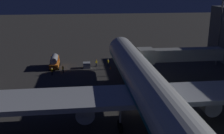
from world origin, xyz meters
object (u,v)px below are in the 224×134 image
ground_crew_by_tug (63,69)px  traffic_cone_nose_starboard (110,68)px  ground_crew_near_nose_gear (96,63)px  ground_crew_by_belt_loader (52,71)px  ground_crew_marshaller_fwd (108,62)px  baggage_container_near_belt (87,65)px  apron_floodlight_mast (220,26)px  fuel_tanker (54,61)px  airliner_at_gate (152,95)px  jet_bridge (173,55)px  traffic_cone_nose_port (128,67)px

ground_crew_by_tug → traffic_cone_nose_starboard: ground_crew_by_tug is taller
ground_crew_near_nose_gear → ground_crew_by_belt_loader: bearing=28.6°
ground_crew_marshaller_fwd → ground_crew_by_tug: size_ratio=0.98×
ground_crew_by_belt_loader → traffic_cone_nose_starboard: 14.24m
baggage_container_near_belt → ground_crew_marshaller_fwd: ground_crew_marshaller_fwd is taller
apron_floodlight_mast → fuel_tanker: bearing=-3.2°
baggage_container_near_belt → ground_crew_near_nose_gear: bearing=-158.1°
apron_floodlight_mast → ground_crew_near_nose_gear: apron_floodlight_mast is taller
traffic_cone_nose_starboard → ground_crew_near_nose_gear: bearing=-36.5°
airliner_at_gate → apron_floodlight_mast: size_ratio=3.59×
airliner_at_gate → ground_crew_marshaller_fwd: bearing=-85.7°
ground_crew_near_nose_gear → ground_crew_marshaller_fwd: (-3.02, -0.50, -0.05)m
apron_floodlight_mast → ground_crew_by_tug: size_ratio=9.96×
baggage_container_near_belt → ground_crew_by_tug: bearing=29.4°
ground_crew_marshaller_fwd → airliner_at_gate: bearing=94.3°
airliner_at_gate → ground_crew_near_nose_gear: bearing=-80.4°
jet_bridge → traffic_cone_nose_starboard: (12.33, -9.74, -5.33)m
ground_crew_by_belt_loader → ground_crew_marshaller_fwd: size_ratio=1.04×
airliner_at_gate → traffic_cone_nose_port: 30.76m
ground_crew_near_nose_gear → baggage_container_near_belt: bearing=21.9°
apron_floodlight_mast → airliner_at_gate: bearing=50.3°
ground_crew_marshaller_fwd → traffic_cone_nose_starboard: (-0.28, 2.93, -0.67)m
ground_crew_near_nose_gear → traffic_cone_nose_port: size_ratio=3.29×
airliner_at_gate → apron_floodlight_mast: 40.18m
apron_floodlight_mast → fuel_tanker: 42.36m
jet_bridge → fuel_tanker: 29.20m
ground_crew_by_belt_loader → ground_crew_by_tug: 2.86m
ground_crew_marshaller_fwd → ground_crew_by_tug: bearing=22.8°
baggage_container_near_belt → traffic_cone_nose_starboard: 5.97m
jet_bridge → ground_crew_near_nose_gear: jet_bridge is taller
ground_crew_near_nose_gear → ground_crew_by_belt_loader: 12.00m
airliner_at_gate → ground_crew_by_belt_loader: size_ratio=35.12×
jet_bridge → apron_floodlight_mast: size_ratio=1.05×
apron_floodlight_mast → baggage_container_near_belt: 34.80m
ground_crew_by_belt_loader → ground_crew_marshaller_fwd: ground_crew_by_belt_loader is taller
fuel_tanker → traffic_cone_nose_port: 18.40m
ground_crew_by_tug → traffic_cone_nose_port: ground_crew_by_tug is taller
airliner_at_gate → ground_crew_near_nose_gear: size_ratio=34.67×
ground_crew_marshaller_fwd → ground_crew_by_tug: 12.11m
ground_crew_marshaller_fwd → baggage_container_near_belt: bearing=15.2°
ground_crew_by_tug → traffic_cone_nose_starboard: 11.59m
apron_floodlight_mast → traffic_cone_nose_port: (23.30, 0.46, -9.90)m
apron_floodlight_mast → baggage_container_near_belt: (33.48, -0.98, -9.46)m
baggage_container_near_belt → traffic_cone_nose_port: baggage_container_near_belt is taller
baggage_container_near_belt → airliner_at_gate: bearing=104.1°
ground_crew_near_nose_gear → traffic_cone_nose_starboard: size_ratio=3.29×
baggage_container_near_belt → ground_crew_by_tug: ground_crew_by_tug is taller
baggage_container_near_belt → ground_crew_by_belt_loader: size_ratio=0.99×
jet_bridge → ground_crew_by_tug: size_ratio=10.51×
jet_bridge → traffic_cone_nose_starboard: bearing=-38.3°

